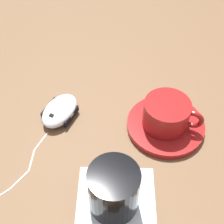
{
  "coord_description": "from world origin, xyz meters",
  "views": [
    {
      "loc": [
        -0.11,
        -0.32,
        0.5
      ],
      "look_at": [
        -0.04,
        0.08,
        0.03
      ],
      "focal_mm": 50.0,
      "sensor_mm": 36.0,
      "label": 1
    }
  ],
  "objects": [
    {
      "name": "coffee_cup",
      "position": [
        0.07,
        0.04,
        0.04
      ],
      "size": [
        0.11,
        0.09,
        0.06
      ],
      "color": "maroon",
      "rests_on": "saucer"
    },
    {
      "name": "drinking_glass",
      "position": [
        -0.07,
        -0.1,
        0.05
      ],
      "size": [
        0.08,
        0.08,
        0.09
      ],
      "primitive_type": "cylinder",
      "color": "black",
      "rests_on": "napkin_under_glass"
    },
    {
      "name": "computer_mouse",
      "position": [
        -0.14,
        0.12,
        0.02
      ],
      "size": [
        0.1,
        0.11,
        0.03
      ],
      "color": "silver",
      "rests_on": "ground"
    },
    {
      "name": "saucer",
      "position": [
        0.07,
        0.04,
        0.01
      ],
      "size": [
        0.16,
        0.16,
        0.01
      ],
      "primitive_type": "cylinder",
      "color": "maroon",
      "rests_on": "ground"
    },
    {
      "name": "napkin_under_glass",
      "position": [
        -0.06,
        -0.1,
        0.0
      ],
      "size": [
        0.16,
        0.16,
        0.0
      ],
      "primitive_type": "cube",
      "rotation": [
        0.0,
        0.0,
        -0.21
      ],
      "color": "white",
      "rests_on": "ground"
    },
    {
      "name": "ground_plane",
      "position": [
        0.0,
        0.0,
        0.0
      ],
      "size": [
        3.0,
        3.0,
        0.0
      ],
      "primitive_type": "plane",
      "color": "brown"
    }
  ]
}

